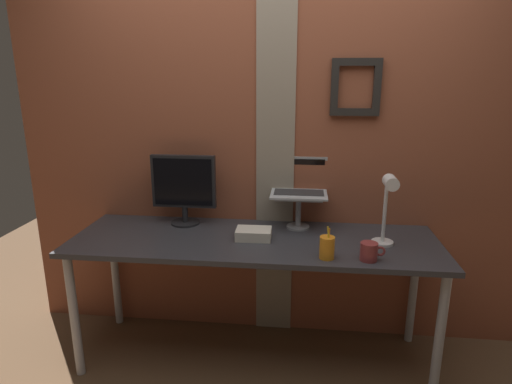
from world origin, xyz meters
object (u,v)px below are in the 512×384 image
object	(u,v)px
laptop	(299,184)
desk_lamp	(388,203)
coffee_mug	(369,252)
pen_cup	(327,247)
monitor	(184,185)

from	to	relation	value
laptop	desk_lamp	bearing A→B (deg)	-34.81
desk_lamp	coffee_mug	xyz separation A→B (m)	(-0.11, -0.18, -0.21)
laptop	desk_lamp	world-z (taller)	laptop
coffee_mug	pen_cup	bearing A→B (deg)	179.97
laptop	coffee_mug	size ratio (longest dim) A/B	2.68
pen_cup	coffee_mug	bearing A→B (deg)	-0.03
coffee_mug	laptop	bearing A→B (deg)	125.77
monitor	laptop	world-z (taller)	monitor
monitor	pen_cup	distance (m)	0.99
monitor	desk_lamp	size ratio (longest dim) A/B	1.07
desk_lamp	coffee_mug	size ratio (longest dim) A/B	3.24
monitor	coffee_mug	size ratio (longest dim) A/B	3.46
laptop	desk_lamp	distance (m)	0.57
monitor	desk_lamp	distance (m)	1.21
monitor	coffee_mug	world-z (taller)	monitor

